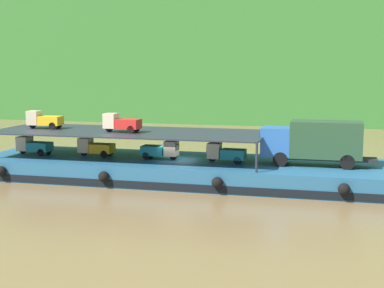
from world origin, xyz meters
TOP-DOWN VIEW (x-y plane):
  - ground_plane at (0.00, 0.00)m, footprint 400.00×400.00m
  - cargo_barge at (0.00, -0.03)m, footprint 29.77×8.81m
  - covered_lorry at (9.90, -0.03)m, footprint 7.86×2.31m
  - cargo_rack at (-3.80, 0.00)m, footprint 20.57×7.41m
  - mini_truck_lower_stern at (-11.54, -0.41)m, footprint 2.78×1.27m
  - mini_truck_lower_aft at (-6.47, -0.04)m, footprint 2.77×1.25m
  - mini_truck_lower_mid at (-1.23, -0.07)m, footprint 2.77×1.25m
  - mini_truck_lower_fore at (3.74, -0.38)m, footprint 2.78×1.26m
  - mini_truck_upper_stern at (-10.85, 0.11)m, footprint 2.77×1.26m
  - mini_truck_upper_mid at (-4.05, -0.72)m, footprint 2.78×1.26m

SIDE VIEW (x-z plane):
  - ground_plane at x=0.00m, z-range 0.00..0.00m
  - cargo_barge at x=0.00m, z-range 0.00..1.50m
  - mini_truck_lower_stern at x=-11.54m, z-range 1.50..2.88m
  - mini_truck_lower_aft at x=-6.47m, z-range 1.50..2.88m
  - mini_truck_lower_mid at x=-1.23m, z-range 1.50..2.88m
  - mini_truck_lower_fore at x=3.74m, z-range 1.50..2.88m
  - covered_lorry at x=9.90m, z-range 1.64..4.74m
  - cargo_rack at x=-3.80m, z-range 2.44..4.44m
  - mini_truck_upper_stern at x=-10.85m, z-range 3.50..4.88m
  - mini_truck_upper_mid at x=-4.05m, z-range 3.50..4.88m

